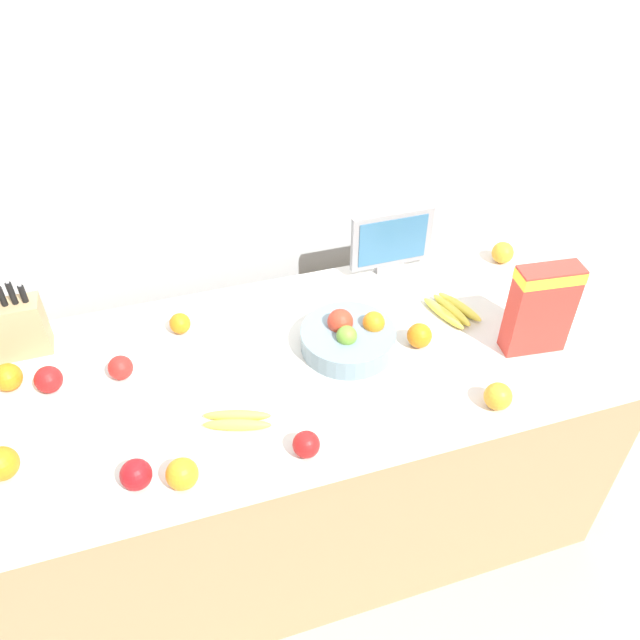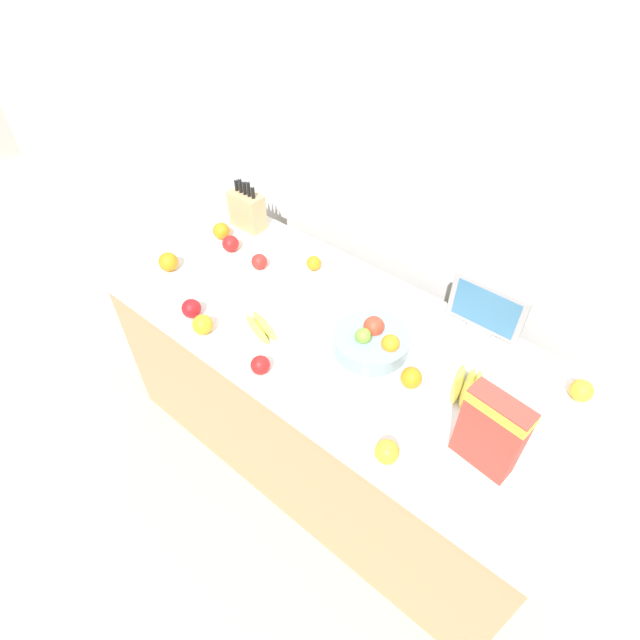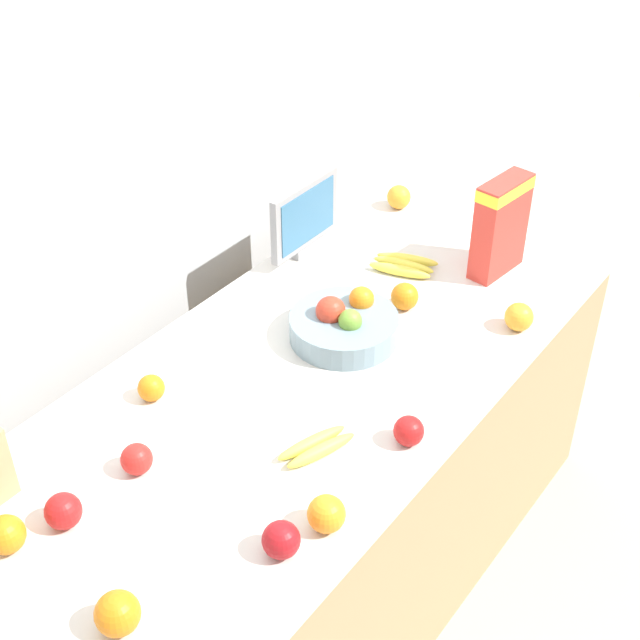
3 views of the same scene
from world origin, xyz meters
The scene contains 20 objects.
ground_plane centered at (0.00, 0.00, 0.00)m, with size 14.00×14.00×0.00m, color #B2A899.
wall_back centered at (0.00, 0.65, 1.30)m, with size 9.00×0.06×2.60m.
counter centered at (0.00, 0.00, 0.43)m, with size 2.02×0.87×0.87m.
knife_block centered at (-0.82, 0.31, 0.96)m, with size 0.18×0.09×0.29m.
small_monitor centered at (0.44, 0.36, 1.00)m, with size 0.30×0.03×0.24m.
cereal_box centered at (0.70, -0.16, 1.03)m, with size 0.20×0.10×0.30m.
fruit_bowl centered at (0.16, 0.01, 0.91)m, with size 0.30×0.30×0.12m.
banana_bunch_left centered at (-0.24, -0.19, 0.88)m, with size 0.20×0.12×0.03m.
banana_bunch_right centered at (0.54, 0.06, 0.88)m, with size 0.16×0.21×0.03m.
apple_front centered at (-0.53, 0.10, 0.90)m, with size 0.07×0.07×0.07m, color red.
apple_rear centered at (-0.09, -0.35, 0.90)m, with size 0.07×0.07×0.07m, color red.
apple_by_knife_block centered at (-0.73, 0.11, 0.91)m, with size 0.08×0.08×0.08m, color red.
apple_rightmost centered at (-0.52, -0.31, 0.91)m, with size 0.08×0.08×0.08m, color #A31419.
orange_mid_right centered at (-0.33, 0.25, 0.90)m, with size 0.07×0.07×0.07m, color orange.
orange_front_center centered at (0.86, 0.29, 0.91)m, with size 0.08×0.08×0.08m, color orange.
orange_by_cereal centered at (0.47, -0.35, 0.91)m, with size 0.08×0.08×0.08m, color orange.
orange_near_bowl centered at (-0.84, -0.18, 0.91)m, with size 0.09×0.09×0.09m, color orange.
orange_front_left centered at (-0.84, 0.15, 0.91)m, with size 0.08×0.08×0.08m, color orange.
orange_front_right centered at (0.37, -0.04, 0.91)m, with size 0.08×0.08×0.08m, color orange.
orange_back_center centered at (-0.41, -0.34, 0.91)m, with size 0.08×0.08×0.08m, color orange.
Camera 2 is at (0.85, -1.13, 2.29)m, focal length 28.00 mm.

